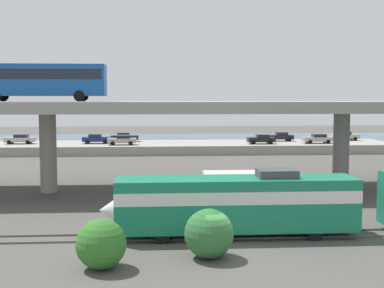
# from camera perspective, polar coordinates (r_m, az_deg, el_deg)

# --- Properties ---
(ground_plane) EXTENTS (260.00, 260.00, 0.00)m
(ground_plane) POSITION_cam_1_polar(r_m,az_deg,el_deg) (28.59, 3.88, -12.35)
(ground_plane) COLOR #4C4944
(rail_strip_near) EXTENTS (110.00, 0.12, 0.12)m
(rail_strip_near) POSITION_cam_1_polar(r_m,az_deg,el_deg) (31.63, 3.07, -10.50)
(rail_strip_near) COLOR #59544C
(rail_strip_near) RESTS_ON ground_plane
(rail_strip_far) EXTENTS (110.00, 0.12, 0.12)m
(rail_strip_far) POSITION_cam_1_polar(r_m,az_deg,el_deg) (33.13, 2.74, -9.78)
(rail_strip_far) COLOR #59544C
(rail_strip_far) RESTS_ON ground_plane
(train_locomotive) EXTENTS (15.84, 3.04, 4.18)m
(train_locomotive) POSITION_cam_1_polar(r_m,az_deg,el_deg) (31.93, 3.61, -6.42)
(train_locomotive) COLOR #197A56
(train_locomotive) RESTS_ON ground_plane
(highway_overpass) EXTENTS (96.00, 12.16, 8.27)m
(highway_overpass) POSITION_cam_1_polar(r_m,az_deg,el_deg) (47.17, 0.62, 3.88)
(highway_overpass) COLOR gray
(highway_overpass) RESTS_ON ground_plane
(transit_bus_on_overpass) EXTENTS (12.00, 2.68, 3.40)m
(transit_bus_on_overpass) POSITION_cam_1_polar(r_m,az_deg,el_deg) (49.62, -16.56, 6.94)
(transit_bus_on_overpass) COLOR #14478C
(transit_bus_on_overpass) RESTS_ON highway_overpass
(service_truck_west) EXTENTS (6.80, 2.46, 3.04)m
(service_truck_west) POSITION_cam_1_polar(r_m,az_deg,el_deg) (38.95, 5.99, -5.17)
(service_truck_west) COLOR black
(service_truck_west) RESTS_ON ground_plane
(pier_parking_lot) EXTENTS (67.86, 12.28, 1.39)m
(pier_parking_lot) POSITION_cam_1_polar(r_m,az_deg,el_deg) (82.47, -1.32, -0.35)
(pier_parking_lot) COLOR gray
(pier_parking_lot) RESTS_ON ground_plane
(parked_car_0) EXTENTS (4.31, 1.94, 1.50)m
(parked_car_0) POSITION_cam_1_polar(r_m,az_deg,el_deg) (81.28, 7.71, 0.56)
(parked_car_0) COLOR black
(parked_car_0) RESTS_ON pier_parking_lot
(parked_car_1) EXTENTS (4.41, 1.98, 1.50)m
(parked_car_1) POSITION_cam_1_polar(r_m,az_deg,el_deg) (82.60, -10.59, 0.59)
(parked_car_1) COLOR navy
(parked_car_1) RESTS_ON pier_parking_lot
(parked_car_2) EXTENTS (4.57, 1.96, 1.50)m
(parked_car_2) POSITION_cam_1_polar(r_m,az_deg,el_deg) (85.02, -18.56, 0.54)
(parked_car_2) COLOR #9E998C
(parked_car_2) RESTS_ON pier_parking_lot
(parked_car_3) EXTENTS (4.37, 1.87, 1.50)m
(parked_car_3) POSITION_cam_1_polar(r_m,az_deg,el_deg) (79.47, -7.77, 0.46)
(parked_car_3) COLOR #9E998C
(parked_car_3) RESTS_ON pier_parking_lot
(parked_car_4) EXTENTS (4.68, 1.98, 1.50)m
(parked_car_4) POSITION_cam_1_polar(r_m,az_deg,el_deg) (83.84, 13.81, 0.60)
(parked_car_4) COLOR #9E998C
(parked_car_4) RESTS_ON pier_parking_lot
(parked_car_5) EXTENTS (4.24, 1.85, 1.50)m
(parked_car_5) POSITION_cam_1_polar(r_m,az_deg,el_deg) (87.00, 9.81, 0.83)
(parked_car_5) COLOR black
(parked_car_5) RESTS_ON pier_parking_lot
(parked_car_6) EXTENTS (4.46, 1.88, 1.50)m
(parked_car_6) POSITION_cam_1_polar(r_m,az_deg,el_deg) (85.38, -7.51, 0.78)
(parked_car_6) COLOR black
(parked_car_6) RESTS_ON pier_parking_lot
(parked_car_7) EXTENTS (4.55, 1.85, 1.50)m
(parked_car_7) POSITION_cam_1_polar(r_m,az_deg,el_deg) (90.89, 16.64, 0.87)
(parked_car_7) COLOR #9E998C
(parked_car_7) RESTS_ON pier_parking_lot
(harbor_water) EXTENTS (140.00, 36.00, 0.01)m
(harbor_water) POSITION_cam_1_polar(r_m,az_deg,el_deg) (105.43, -1.90, 0.46)
(harbor_water) COLOR #385B7A
(harbor_water) RESTS_ON ground_plane
(shrub_left) EXTENTS (2.56, 2.56, 2.56)m
(shrub_left) POSITION_cam_1_polar(r_m,az_deg,el_deg) (26.58, -10.07, -10.89)
(shrub_left) COLOR #307028
(shrub_left) RESTS_ON ground_plane
(shrub_right) EXTENTS (2.67, 2.67, 2.67)m
(shrub_right) POSITION_cam_1_polar(r_m,az_deg,el_deg) (27.88, 1.90, -9.93)
(shrub_right) COLOR #2E6A33
(shrub_right) RESTS_ON ground_plane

